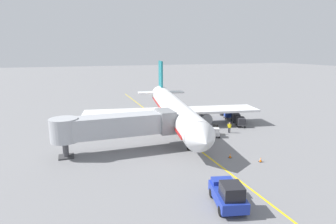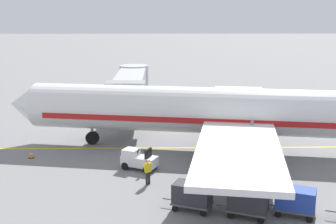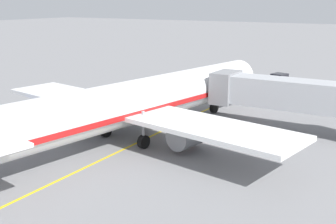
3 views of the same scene
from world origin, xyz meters
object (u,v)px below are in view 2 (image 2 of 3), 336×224
baggage_cart_front (192,194)px  baggage_cart_second_in_train (248,201)px  jet_bridge (131,86)px  ground_crew_wing_walker (148,170)px  parked_airliner (229,112)px  safety_cone_nose_left (31,154)px  baggage_cart_third_in_train (296,200)px  baggage_tug_lead (139,160)px

baggage_cart_front → baggage_cart_second_in_train: bearing=-107.4°
jet_bridge → ground_crew_wing_walker: jet_bridge is taller
parked_airliner → safety_cone_nose_left: bearing=96.1°
parked_airliner → baggage_cart_third_in_train: 12.25m
jet_bridge → ground_crew_wing_walker: size_ratio=9.22×
baggage_tug_lead → baggage_cart_third_in_train: bearing=-130.4°
parked_airliner → baggage_tug_lead: (-4.27, 7.09, -2.47)m
baggage_tug_lead → baggage_cart_second_in_train: size_ratio=0.94×
parked_airliner → ground_crew_wing_walker: 9.83m
parked_airliner → jet_bridge: 14.04m
jet_bridge → baggage_cart_third_in_train: 25.39m
baggage_cart_front → baggage_cart_second_in_train: size_ratio=1.00×
baggage_tug_lead → baggage_cart_third_in_train: 11.77m
baggage_cart_front → ground_crew_wing_walker: size_ratio=1.74×
baggage_cart_front → baggage_cart_third_in_train: bearing=-98.5°
jet_bridge → ground_crew_wing_walker: bearing=-173.0°
baggage_tug_lead → baggage_cart_front: baggage_tug_lead is taller
ground_crew_wing_walker → safety_cone_nose_left: 10.71m
jet_bridge → baggage_cart_second_in_train: 24.52m
parked_airliner → ground_crew_wing_walker: bearing=138.5°
jet_bridge → baggage_cart_front: (-22.16, -4.86, -2.51)m
jet_bridge → baggage_cart_third_in_train: jet_bridge is taller
baggage_cart_front → baggage_cart_third_in_train: 5.67m
baggage_tug_lead → baggage_cart_third_in_train: baggage_tug_lead is taller
baggage_tug_lead → ground_crew_wing_walker: size_ratio=1.64×
parked_airliner → baggage_cart_third_in_train: parked_airliner is taller
parked_airliner → safety_cone_nose_left: (-1.65, 15.49, -2.90)m
baggage_cart_second_in_train → ground_crew_wing_walker: size_ratio=1.74×
ground_crew_wing_walker → baggage_cart_second_in_train: bearing=-130.8°
baggage_tug_lead → baggage_cart_second_in_train: baggage_tug_lead is taller
baggage_cart_second_in_train → safety_cone_nose_left: size_ratio=4.98×
baggage_cart_third_in_train → safety_cone_nose_left: 20.18m
baggage_cart_front → safety_cone_nose_left: size_ratio=4.98×
baggage_cart_third_in_train → baggage_cart_front: bearing=81.5°
baggage_cart_second_in_train → baggage_cart_front: bearing=72.6°
baggage_cart_front → ground_crew_wing_walker: ground_crew_wing_walker is taller
jet_bridge → safety_cone_nose_left: bearing=151.6°
baggage_cart_second_in_train → baggage_cart_third_in_train: (0.10, -2.63, 0.00)m
baggage_cart_front → baggage_cart_third_in_train: same height
parked_airliner → ground_crew_wing_walker: (-7.18, 6.34, -2.23)m
baggage_tug_lead → baggage_cart_front: bearing=-153.7°
baggage_tug_lead → baggage_cart_front: 7.58m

